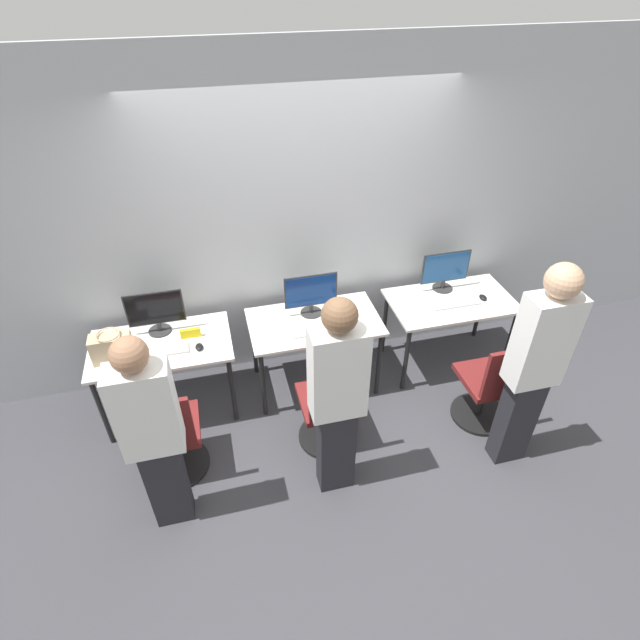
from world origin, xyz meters
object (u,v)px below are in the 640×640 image
Objects in this scene: mouse_center at (353,326)px; mouse_right at (483,297)px; office_chair_left at (171,440)px; person_right at (535,363)px; monitor_left at (156,312)px; person_left at (153,432)px; monitor_center at (311,294)px; keyboard_right at (455,303)px; office_chair_right at (490,389)px; mouse_left at (199,347)px; keyboard_center at (318,330)px; monitor_right at (445,270)px; office_chair_center at (330,411)px; handbag at (112,347)px; person_center at (337,395)px; keyboard_left at (160,351)px.

mouse_right is (1.26, 0.12, 0.00)m from mouse_center.
office_chair_left is 0.51× the size of person_right.
monitor_left reaches higher than mouse_center.
person_left is (-0.01, -1.25, -0.03)m from monitor_left.
monitor_center is 1.29m from keyboard_right.
monitor_left reaches higher than office_chair_right.
monitor_center is 0.45m from mouse_center.
keyboard_center is at bearing -0.73° from mouse_left.
office_chair_center is at bearing -145.47° from monitor_right.
keyboard_center is (1.25, 0.56, 0.35)m from office_chair_left.
monitor_right is 1.04× the size of keyboard_right.
office_chair_center is at bearing -95.28° from keyboard_center.
handbag is at bearing -179.38° from keyboard_right.
person_center is (1.17, -0.01, 0.04)m from person_left.
office_chair_right is at bearing -3.87° from office_chair_center.
keyboard_center is at bearing 24.12° from office_chair_left.
office_chair_left reaches higher than keyboard_center.
person_center is at bearing -168.72° from office_chair_right.
person_left is 3.56× the size of monitor_center.
office_chair_left is (-0.29, -0.57, -0.36)m from mouse_left.
keyboard_center is at bearing -176.56° from keyboard_right.
person_left reaches higher than mouse_right.
handbag is at bearing 179.44° from keyboard_left.
monitor_left is 1.60m from mouse_center.
keyboard_left is at bearing -173.36° from monitor_right.
keyboard_left is at bearing -170.19° from monitor_center.
mouse_center is at bearing -2.25° from handbag.
person_center reaches higher than keyboard_center.
monitor_right is at bearing 0.43° from monitor_left.
office_chair_right is (1.38, 0.28, -0.54)m from person_center.
monitor_right is (1.32, 0.91, 0.54)m from office_chair_center.
office_chair_center is (1.22, -0.61, -0.35)m from keyboard_left.
keyboard_left is 1.00× the size of keyboard_center.
monitor_center is 5.04× the size of mouse_right.
monitor_left and monitor_center have the same top height.
mouse_left is 0.21× the size of keyboard_center.
person_left is 1.03m from handbag.
monitor_center is 0.99m from office_chair_center.
person_left is 3.68× the size of keyboard_center.
mouse_right is (2.83, 1.02, -0.15)m from person_left.
office_chair_left is 1.32m from person_center.
keyboard_left is (-0.00, -0.28, -0.19)m from monitor_left.
person_right reaches higher than office_chair_left.
person_left is at bearing -90.64° from keyboard_left.
monitor_left is 0.44m from handbag.
person_left reaches higher than office_chair_right.
office_chair_left is 1.42m from keyboard_center.
office_chair_center is 1.77m from mouse_right.
keyboard_left is 1.27m from keyboard_center.
office_chair_left is 10.03× the size of mouse_right.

